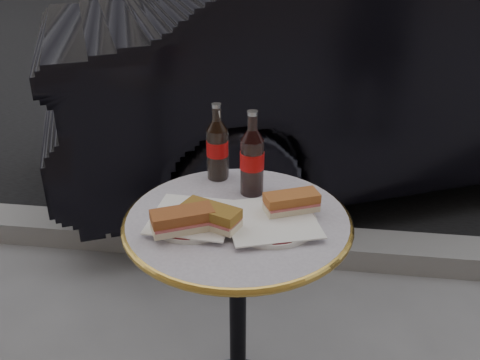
# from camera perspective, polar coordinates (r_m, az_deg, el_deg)

# --- Properties ---
(asphalt_road) EXTENTS (40.00, 8.00, 0.00)m
(asphalt_road) POSITION_cam_1_polar(r_m,az_deg,el_deg) (6.40, 6.00, 13.60)
(asphalt_road) COLOR black
(asphalt_road) RESTS_ON ground
(curb) EXTENTS (40.00, 0.20, 0.12)m
(curb) POSITION_cam_1_polar(r_m,az_deg,el_deg) (2.57, 2.51, -6.76)
(curb) COLOR gray
(curb) RESTS_ON ground
(bistro_table) EXTENTS (0.62, 0.62, 0.73)m
(bistro_table) POSITION_cam_1_polar(r_m,az_deg,el_deg) (1.66, -0.23, -14.86)
(bistro_table) COLOR #BAB2C4
(bistro_table) RESTS_ON ground
(plate_left) EXTENTS (0.27, 0.27, 0.01)m
(plate_left) POSITION_cam_1_polar(r_m,az_deg,el_deg) (1.43, -5.10, -4.20)
(plate_left) COLOR white
(plate_left) RESTS_ON bistro_table
(plate_right) EXTENTS (0.27, 0.27, 0.01)m
(plate_right) POSITION_cam_1_polar(r_m,az_deg,el_deg) (1.41, 3.31, -4.47)
(plate_right) COLOR white
(plate_right) RESTS_ON bistro_table
(sandwich_left_a) EXTENTS (0.17, 0.13, 0.05)m
(sandwich_left_a) POSITION_cam_1_polar(r_m,az_deg,el_deg) (1.36, -6.15, -4.41)
(sandwich_left_a) COLOR brown
(sandwich_left_a) RESTS_ON plate_left
(sandwich_left_b) EXTENTS (0.17, 0.12, 0.05)m
(sandwich_left_b) POSITION_cam_1_polar(r_m,az_deg,el_deg) (1.37, -3.10, -3.96)
(sandwich_left_b) COLOR brown
(sandwich_left_b) RESTS_ON plate_left
(sandwich_right) EXTENTS (0.16, 0.12, 0.05)m
(sandwich_right) POSITION_cam_1_polar(r_m,az_deg,el_deg) (1.44, 5.51, -2.49)
(sandwich_right) COLOR #A55A2A
(sandwich_right) RESTS_ON plate_right
(cola_bottle_left) EXTENTS (0.08, 0.08, 0.24)m
(cola_bottle_left) POSITION_cam_1_polar(r_m,az_deg,el_deg) (1.61, -2.45, 4.11)
(cola_bottle_left) COLOR black
(cola_bottle_left) RESTS_ON bistro_table
(cola_bottle_right) EXTENTS (0.08, 0.08, 0.25)m
(cola_bottle_right) POSITION_cam_1_polar(r_m,az_deg,el_deg) (1.51, 1.31, 2.88)
(cola_bottle_right) COLOR black
(cola_bottle_right) RESTS_ON bistro_table
(cola_glass) EXTENTS (0.08, 0.08, 0.14)m
(cola_glass) POSITION_cam_1_polar(r_m,az_deg,el_deg) (1.63, -2.38, 2.66)
(cola_glass) COLOR black
(cola_glass) RESTS_ON bistro_table
(parked_car) EXTENTS (2.99, 4.34, 1.35)m
(parked_car) POSITION_cam_1_polar(r_m,az_deg,el_deg) (3.37, 17.48, 12.09)
(parked_car) COLOR black
(parked_car) RESTS_ON ground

